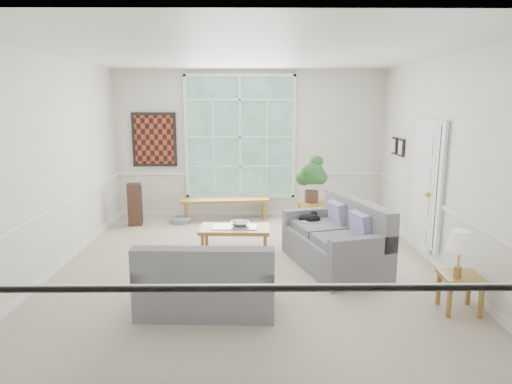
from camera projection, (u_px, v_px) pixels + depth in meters
floor at (249, 265)px, 6.72m from camera, size 5.50×6.00×0.01m
ceiling at (249, 53)px, 6.14m from camera, size 5.50×6.00×0.02m
wall_back at (250, 144)px, 9.37m from camera, size 5.50×0.02×3.00m
wall_front at (247, 215)px, 3.49m from camera, size 5.50×0.02×3.00m
wall_left at (54, 164)px, 6.40m from camera, size 0.02×6.00×3.00m
wall_right at (443, 163)px, 6.45m from camera, size 0.02×6.00×3.00m
window_back at (240, 137)px, 9.30m from camera, size 2.30×0.08×2.40m
entry_door at (422, 187)px, 7.13m from camera, size 0.08×0.90×2.10m
door_sidelight at (439, 188)px, 6.49m from camera, size 0.08×0.26×1.90m
wall_art at (154, 140)px, 9.29m from camera, size 0.90×0.06×1.10m
wall_frame_near at (401, 148)px, 8.16m from camera, size 0.04×0.26×0.32m
wall_frame_far at (394, 146)px, 8.55m from camera, size 0.04×0.26×0.32m
loveseat_right at (334, 234)px, 6.56m from camera, size 1.40×1.98×0.97m
loveseat_front at (207, 275)px, 5.20m from camera, size 1.55×0.84×0.83m
coffee_table at (235, 240)px, 7.23m from camera, size 1.12×0.64×0.41m
pewter_bowl at (240, 224)px, 7.25m from camera, size 0.40×0.40×0.09m
window_bench at (225, 209)px, 9.28m from camera, size 1.81×0.51×0.42m
end_table at (314, 215)px, 8.59m from camera, size 0.65×0.65×0.51m
houseplant at (312, 179)px, 8.43m from camera, size 0.57×0.57×0.88m
side_table at (459, 293)px, 5.18m from camera, size 0.46×0.46×0.44m
table_lamp at (459, 254)px, 5.03m from camera, size 0.38×0.38×0.53m
pet_bed at (181, 220)px, 9.03m from camera, size 0.51×0.51×0.12m
floor_speaker at (135, 204)px, 8.80m from camera, size 0.28×0.23×0.83m
cat at (310, 218)px, 7.10m from camera, size 0.38×0.30×0.16m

